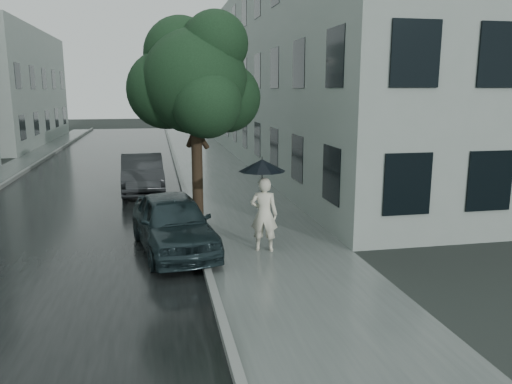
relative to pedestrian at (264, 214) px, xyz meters
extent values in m
plane|color=black|center=(0.07, -2.00, -0.90)|extent=(120.00, 120.00, 0.00)
cube|color=slate|center=(0.32, 10.00, -0.89)|extent=(3.50, 60.00, 0.01)
cube|color=slate|center=(-1.50, 10.00, -0.82)|extent=(0.15, 60.00, 0.15)
cube|color=black|center=(-5.00, 10.00, -0.90)|extent=(6.85, 60.00, 0.00)
cube|color=slate|center=(-8.50, 10.00, -0.82)|extent=(0.15, 60.00, 0.15)
cube|color=gray|center=(5.57, 17.50, 3.60)|extent=(7.00, 36.00, 9.00)
cube|color=black|center=(2.09, 17.50, 3.60)|extent=(0.08, 32.40, 7.20)
cube|color=black|center=(-10.25, 28.00, 3.10)|extent=(0.08, 16.20, 6.40)
imported|color=beige|center=(0.00, 0.00, 0.00)|extent=(0.75, 0.62, 1.78)
cylinder|color=black|center=(-0.05, 0.01, 0.57)|extent=(0.02, 0.02, 0.93)
cone|color=black|center=(-0.05, 0.01, 1.18)|extent=(1.30, 1.30, 0.28)
cylinder|color=black|center=(-0.05, 0.01, 1.34)|extent=(0.02, 0.02, 0.08)
cylinder|color=black|center=(-0.05, 0.01, 0.08)|extent=(0.03, 0.03, 0.06)
cylinder|color=#332619|center=(-1.38, 2.24, 0.58)|extent=(0.29, 0.29, 2.95)
sphere|color=#1C3E22|center=(-1.38, 2.24, 3.11)|extent=(2.75, 2.75, 2.75)
sphere|color=#1C3E22|center=(-0.52, 2.56, 2.68)|extent=(1.90, 1.90, 1.90)
sphere|color=#1C3E22|center=(-2.12, 2.67, 2.90)|extent=(2.12, 2.12, 2.12)
sphere|color=#1C3E22|center=(-1.17, 1.50, 2.57)|extent=(1.79, 1.79, 1.79)
sphere|color=#1C3E22|center=(-1.69, 2.88, 3.85)|extent=(2.01, 2.01, 2.01)
sphere|color=#1C3E22|center=(-0.85, 2.04, 4.06)|extent=(1.71, 1.71, 1.71)
cylinder|color=black|center=(-0.63, 10.56, 1.63)|extent=(0.12, 0.12, 5.06)
cylinder|color=black|center=(-0.63, 10.56, -0.80)|extent=(0.28, 0.28, 0.20)
cylinder|color=black|center=(-0.87, 10.50, 4.16)|extent=(0.51, 0.20, 0.08)
sphere|color=silver|center=(-1.16, 10.43, 4.11)|extent=(0.32, 0.32, 0.32)
imported|color=#1A282C|center=(-2.13, 0.46, -0.21)|extent=(2.25, 4.24, 1.37)
imported|color=#232528|center=(-3.01, 7.86, -0.18)|extent=(1.68, 4.36, 1.42)
camera|label=1|loc=(-2.45, -11.22, 2.90)|focal=35.00mm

